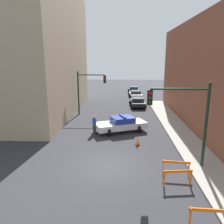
{
  "coord_description": "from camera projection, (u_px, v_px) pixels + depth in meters",
  "views": [
    {
      "loc": [
        0.85,
        -12.61,
        6.62
      ],
      "look_at": [
        -0.01,
        6.09,
        2.06
      ],
      "focal_mm": 35.0,
      "sensor_mm": 36.0,
      "label": 1
    }
  ],
  "objects": [
    {
      "name": "traffic_cone",
      "position": [
        138.0,
        141.0,
        17.16
      ],
      "size": [
        0.36,
        0.36,
        0.66
      ],
      "color": "black",
      "rests_on": "ground_plane"
    },
    {
      "name": "barrier_mid",
      "position": [
        178.0,
        175.0,
        11.59
      ],
      "size": [
        1.6,
        0.33,
        0.9
      ],
      "rotation": [
        0.0,
        0.0,
        0.11
      ],
      "color": "orange",
      "rests_on": "ground_plane"
    },
    {
      "name": "building_corner_left",
      "position": [
        15.0,
        51.0,
        26.19
      ],
      "size": [
        14.0,
        20.0,
        15.08
      ],
      "color": "tan",
      "rests_on": "ground_plane"
    },
    {
      "name": "parked_car_far",
      "position": [
        134.0,
        90.0,
        43.59
      ],
      "size": [
        2.3,
        4.32,
        1.31
      ],
      "rotation": [
        0.0,
        0.0,
        -0.01
      ],
      "color": "black",
      "rests_on": "ground_plane"
    },
    {
      "name": "police_car",
      "position": [
        121.0,
        124.0,
        20.35
      ],
      "size": [
        5.05,
        3.49,
        1.52
      ],
      "rotation": [
        0.0,
        0.0,
        1.96
      ],
      "color": "white",
      "rests_on": "ground_plane"
    },
    {
      "name": "traffic_light_near",
      "position": [
        187.0,
        112.0,
        12.94
      ],
      "size": [
        3.64,
        0.35,
        5.2
      ],
      "color": "black",
      "rests_on": "sidewalk_right"
    },
    {
      "name": "pedestrian_crossing",
      "position": [
        94.0,
        124.0,
        19.82
      ],
      "size": [
        0.39,
        0.39,
        1.66
      ],
      "rotation": [
        0.0,
        0.0,
        0.1
      ],
      "color": "#382D23",
      "rests_on": "ground_plane"
    },
    {
      "name": "barrier_front",
      "position": [
        209.0,
        215.0,
        8.63
      ],
      "size": [
        1.6,
        0.22,
        0.9
      ],
      "rotation": [
        0.0,
        0.0,
        -0.04
      ],
      "color": "orange",
      "rests_on": "ground_plane"
    },
    {
      "name": "traffic_light_far",
      "position": [
        87.0,
        87.0,
        26.05
      ],
      "size": [
        3.44,
        0.35,
        5.2
      ],
      "color": "black",
      "rests_on": "ground_plane"
    },
    {
      "name": "ground_plane",
      "position": [
        108.0,
        166.0,
        13.85
      ],
      "size": [
        120.0,
        120.0,
        0.0
      ],
      "primitive_type": "plane",
      "color": "#2D2D33"
    },
    {
      "name": "sidewalk_right",
      "position": [
        207.0,
        167.0,
        13.55
      ],
      "size": [
        2.4,
        44.0,
        0.12
      ],
      "color": "#9E998E",
      "rests_on": "ground_plane"
    },
    {
      "name": "parked_car_near",
      "position": [
        138.0,
        102.0,
        30.98
      ],
      "size": [
        2.37,
        4.36,
        1.31
      ],
      "rotation": [
        0.0,
        0.0,
        0.03
      ],
      "color": "black",
      "rests_on": "ground_plane"
    },
    {
      "name": "barrier_back",
      "position": [
        176.0,
        166.0,
        12.62
      ],
      "size": [
        1.6,
        0.31,
        0.9
      ],
      "rotation": [
        0.0,
        0.0,
        -0.1
      ],
      "color": "orange",
      "rests_on": "ground_plane"
    },
    {
      "name": "parked_car_mid",
      "position": [
        135.0,
        94.0,
        37.91
      ],
      "size": [
        2.5,
        4.43,
        1.31
      ],
      "rotation": [
        0.0,
        0.0,
        0.08
      ],
      "color": "silver",
      "rests_on": "ground_plane"
    }
  ]
}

